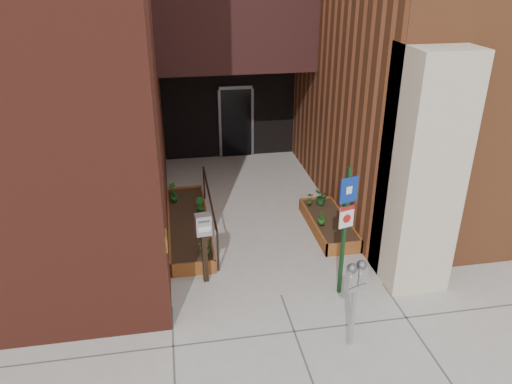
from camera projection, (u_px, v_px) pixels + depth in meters
ground at (281, 295)px, 9.21m from camera, size 80.00×80.00×0.00m
planter_left at (188, 226)px, 11.31m from camera, size 0.90×3.60×0.30m
planter_right at (328, 225)px, 11.36m from camera, size 0.80×2.20×0.30m
handrail at (210, 201)px, 11.08m from camera, size 0.04×3.34×0.90m
parking_meter at (355, 282)px, 7.54m from camera, size 0.36×0.23×1.57m
sign_post at (346, 219)px, 8.62m from camera, size 0.34×0.13×2.52m
payment_dropbox at (204, 234)px, 9.18m from camera, size 0.31×0.25×1.44m
shrub_left_a at (205, 246)px, 9.88m from camera, size 0.42×0.42×0.33m
shrub_left_b at (200, 206)px, 11.41m from camera, size 0.31×0.31×0.40m
shrub_left_c at (174, 195)px, 12.02m from camera, size 0.25×0.25×0.32m
shrub_left_d at (173, 190)px, 12.25m from camera, size 0.26×0.26×0.35m
shrub_right_a at (322, 218)px, 10.97m from camera, size 0.19×0.19×0.32m
shrub_right_b at (310, 199)px, 11.82m from camera, size 0.22×0.22×0.32m
shrub_right_c at (321, 197)px, 11.86m from camera, size 0.38×0.38×0.37m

